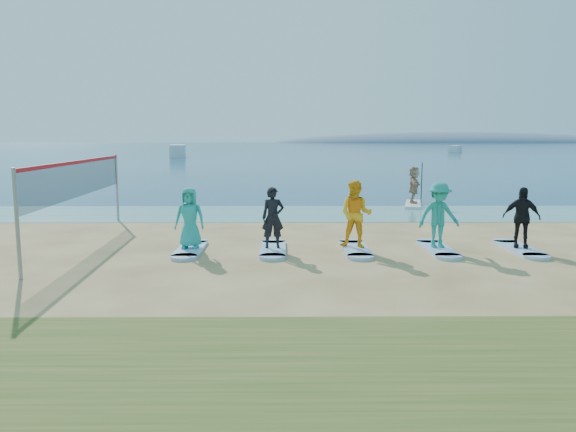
{
  "coord_description": "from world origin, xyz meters",
  "views": [
    {
      "loc": [
        -1.01,
        -12.58,
        3.16
      ],
      "look_at": [
        -0.89,
        2.0,
        1.1
      ],
      "focal_mm": 35.0,
      "sensor_mm": 36.0,
      "label": 1
    }
  ],
  "objects_px": {
    "student_3": "(439,215)",
    "boat_offshore_b": "(455,152)",
    "student_0": "(190,218)",
    "student_1": "(273,218)",
    "paddleboarder": "(414,185)",
    "surfboard_2": "(355,249)",
    "boat_offshore_a": "(178,157)",
    "student_2": "(356,214)",
    "volleyball_net": "(79,179)",
    "surfboard_1": "(273,249)",
    "surfboard_4": "(520,249)",
    "paddleboard": "(413,204)",
    "surfboard_3": "(438,249)",
    "surfboard_0": "(190,249)",
    "student_4": "(521,217)"
  },
  "relations": [
    {
      "from": "student_3",
      "to": "boat_offshore_b",
      "type": "bearing_deg",
      "value": 63.02
    },
    {
      "from": "student_0",
      "to": "student_1",
      "type": "relative_size",
      "value": 0.99
    },
    {
      "from": "paddleboarder",
      "to": "surfboard_2",
      "type": "xyz_separation_m",
      "value": [
        -4.02,
        -10.38,
        -0.92
      ]
    },
    {
      "from": "boat_offshore_a",
      "to": "student_2",
      "type": "bearing_deg",
      "value": -84.07
    },
    {
      "from": "boat_offshore_a",
      "to": "surfboard_2",
      "type": "bearing_deg",
      "value": -84.07
    },
    {
      "from": "volleyball_net",
      "to": "surfboard_1",
      "type": "relative_size",
      "value": 4.13
    },
    {
      "from": "surfboard_1",
      "to": "surfboard_4",
      "type": "relative_size",
      "value": 1.0
    },
    {
      "from": "volleyball_net",
      "to": "student_2",
      "type": "distance_m",
      "value": 8.28
    },
    {
      "from": "paddleboarder",
      "to": "volleyball_net",
      "type": "bearing_deg",
      "value": 137.08
    },
    {
      "from": "boat_offshore_b",
      "to": "paddleboard",
      "type": "bearing_deg",
      "value": -83.13
    },
    {
      "from": "boat_offshore_b",
      "to": "surfboard_3",
      "type": "xyz_separation_m",
      "value": [
        -31.46,
        -101.75,
        0.04
      ]
    },
    {
      "from": "volleyball_net",
      "to": "paddleboarder",
      "type": "relative_size",
      "value": 5.39
    },
    {
      "from": "surfboard_3",
      "to": "student_3",
      "type": "xyz_separation_m",
      "value": [
        0.0,
        0.0,
        0.96
      ]
    },
    {
      "from": "surfboard_0",
      "to": "student_3",
      "type": "distance_m",
      "value": 7.0
    },
    {
      "from": "surfboard_2",
      "to": "student_2",
      "type": "height_order",
      "value": "student_2"
    },
    {
      "from": "student_3",
      "to": "paddleboarder",
      "type": "bearing_deg",
      "value": 70.85
    },
    {
      "from": "student_3",
      "to": "student_4",
      "type": "relative_size",
      "value": 1.08
    },
    {
      "from": "boat_offshore_a",
      "to": "surfboard_0",
      "type": "bearing_deg",
      "value": -87.55
    },
    {
      "from": "boat_offshore_a",
      "to": "student_3",
      "type": "height_order",
      "value": "student_3"
    },
    {
      "from": "surfboard_0",
      "to": "surfboard_4",
      "type": "relative_size",
      "value": 1.0
    },
    {
      "from": "paddleboard",
      "to": "surfboard_3",
      "type": "height_order",
      "value": "paddleboard"
    },
    {
      "from": "volleyball_net",
      "to": "student_3",
      "type": "bearing_deg",
      "value": -7.45
    },
    {
      "from": "volleyball_net",
      "to": "paddleboard",
      "type": "height_order",
      "value": "volleyball_net"
    },
    {
      "from": "paddleboarder",
      "to": "student_4",
      "type": "height_order",
      "value": "paddleboarder"
    },
    {
      "from": "paddleboarder",
      "to": "surfboard_4",
      "type": "height_order",
      "value": "paddleboarder"
    },
    {
      "from": "student_0",
      "to": "surfboard_3",
      "type": "height_order",
      "value": "student_0"
    },
    {
      "from": "boat_offshore_b",
      "to": "surfboard_3",
      "type": "height_order",
      "value": "boat_offshore_b"
    },
    {
      "from": "surfboard_3",
      "to": "surfboard_2",
      "type": "bearing_deg",
      "value": 180.0
    },
    {
      "from": "surfboard_4",
      "to": "student_4",
      "type": "height_order",
      "value": "student_4"
    },
    {
      "from": "student_1",
      "to": "student_2",
      "type": "distance_m",
      "value": 2.31
    },
    {
      "from": "boat_offshore_a",
      "to": "surfboard_0",
      "type": "height_order",
      "value": "boat_offshore_a"
    },
    {
      "from": "student_0",
      "to": "student_4",
      "type": "distance_m",
      "value": 9.24
    },
    {
      "from": "student_3",
      "to": "boat_offshore_a",
      "type": "bearing_deg",
      "value": 96.18
    },
    {
      "from": "student_2",
      "to": "surfboard_2",
      "type": "bearing_deg",
      "value": 0.0
    },
    {
      "from": "student_2",
      "to": "surfboard_4",
      "type": "bearing_deg",
      "value": 18.85
    },
    {
      "from": "paddleboard",
      "to": "surfboard_1",
      "type": "bearing_deg",
      "value": -107.28
    },
    {
      "from": "surfboard_0",
      "to": "student_3",
      "type": "relative_size",
      "value": 1.2
    },
    {
      "from": "boat_offshore_a",
      "to": "volleyball_net",
      "type": "bearing_deg",
      "value": -90.08
    },
    {
      "from": "surfboard_4",
      "to": "student_4",
      "type": "bearing_deg",
      "value": 0.0
    },
    {
      "from": "paddleboard",
      "to": "student_1",
      "type": "bearing_deg",
      "value": -107.28
    },
    {
      "from": "paddleboarder",
      "to": "boat_offshore_a",
      "type": "distance_m",
      "value": 66.14
    },
    {
      "from": "surfboard_3",
      "to": "surfboard_0",
      "type": "bearing_deg",
      "value": 180.0
    },
    {
      "from": "paddleboarder",
      "to": "surfboard_4",
      "type": "distance_m",
      "value": 10.44
    },
    {
      "from": "surfboard_2",
      "to": "student_3",
      "type": "bearing_deg",
      "value": 0.0
    },
    {
      "from": "volleyball_net",
      "to": "student_1",
      "type": "xyz_separation_m",
      "value": [
        5.81,
        -1.36,
        -0.97
      ]
    },
    {
      "from": "volleyball_net",
      "to": "paddleboarder",
      "type": "bearing_deg",
      "value": 36.59
    },
    {
      "from": "boat_offshore_b",
      "to": "student_1",
      "type": "distance_m",
      "value": 107.96
    },
    {
      "from": "paddleboarder",
      "to": "student_2",
      "type": "bearing_deg",
      "value": 169.32
    },
    {
      "from": "boat_offshore_b",
      "to": "surfboard_0",
      "type": "relative_size",
      "value": 2.38
    },
    {
      "from": "surfboard_0",
      "to": "surfboard_3",
      "type": "xyz_separation_m",
      "value": [
        6.93,
        0.0,
        0.0
      ]
    }
  ]
}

